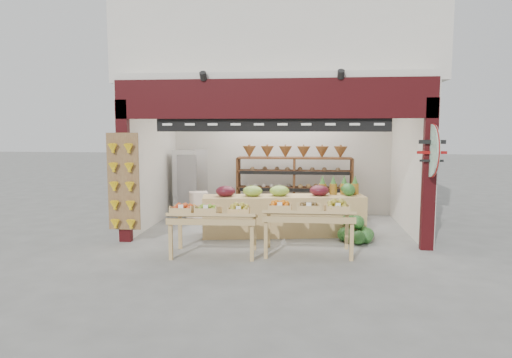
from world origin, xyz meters
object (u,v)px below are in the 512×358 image
object	(u,v)px
watermelon_pile	(356,232)
mid_counter	(283,214)
cardboard_stack	(207,211)
display_table_left	(208,213)
back_shelving	(294,171)
refrigerator	(190,183)
display_table_right	(308,210)

from	to	relation	value
watermelon_pile	mid_counter	bearing A→B (deg)	165.35
cardboard_stack	watermelon_pile	world-z (taller)	cardboard_stack
mid_counter	display_table_left	distance (m)	1.94
back_shelving	mid_counter	bearing A→B (deg)	-95.05
mid_counter	watermelon_pile	xyz separation A→B (m)	(1.39, -0.36, -0.25)
mid_counter	watermelon_pile	bearing A→B (deg)	-14.65
watermelon_pile	refrigerator	bearing A→B (deg)	149.46
display_table_right	mid_counter	bearing A→B (deg)	110.38
cardboard_stack	display_table_left	size ratio (longest dim) A/B	0.72
back_shelving	refrigerator	xyz separation A→B (m)	(-2.53, 0.00, -0.30)
refrigerator	display_table_right	xyz separation A→B (m)	(2.85, -3.15, -0.05)
mid_counter	display_table_left	size ratio (longest dim) A/B	2.20
refrigerator	display_table_left	distance (m)	3.56
mid_counter	watermelon_pile	distance (m)	1.46
display_table_right	refrigerator	bearing A→B (deg)	132.11
mid_counter	watermelon_pile	world-z (taller)	mid_counter
cardboard_stack	display_table_right	distance (m)	3.39
display_table_left	back_shelving	bearing A→B (deg)	68.09
refrigerator	watermelon_pile	world-z (taller)	refrigerator
cardboard_stack	back_shelving	bearing A→B (deg)	19.37
cardboard_stack	mid_counter	bearing A→B (deg)	-32.95
back_shelving	display_table_right	bearing A→B (deg)	-84.24
back_shelving	mid_counter	distance (m)	1.98
refrigerator	watermelon_pile	distance (m)	4.40
mid_counter	display_table_right	distance (m)	1.42
display_table_left	display_table_right	world-z (taller)	display_table_right
cardboard_stack	display_table_right	world-z (taller)	display_table_right
cardboard_stack	display_table_right	bearing A→B (deg)	-47.22
refrigerator	cardboard_stack	bearing A→B (deg)	-34.82
display_table_right	watermelon_pile	size ratio (longest dim) A/B	2.20
refrigerator	display_table_right	size ratio (longest dim) A/B	1.06
back_shelving	cardboard_stack	xyz separation A→B (m)	(-1.96, -0.69, -0.85)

